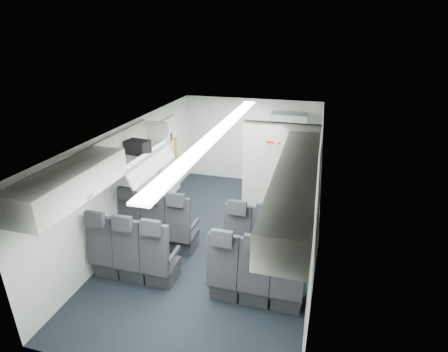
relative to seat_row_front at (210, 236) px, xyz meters
The scene contains 13 objects.
cabin_shell 0.90m from the seat_row_front, 90.00° to the left, with size 3.41×6.01×2.16m.
seat_row_front is the anchor object (origin of this frame).
seat_row_mid 0.90m from the seat_row_front, 90.00° to the right, with size 3.33×0.56×1.24m.
overhead_bin_left_rear 2.50m from the seat_row_front, 133.68° to the right, with size 0.53×1.80×0.40m.
overhead_bin_left_front_open 1.98m from the seat_row_front, 168.87° to the left, with size 0.64×1.70×0.72m.
overhead_bin_right_rear 2.50m from the seat_row_front, 46.32° to the right, with size 0.53×1.80×0.40m.
overhead_bin_right_front 2.04m from the seat_row_front, 11.46° to the left, with size 0.53×1.70×0.40m.
bulkhead_partition 1.79m from the seat_row_front, 53.69° to the left, with size 1.40×0.15×2.13m.
galley_unit 3.43m from the seat_row_front, 73.72° to the left, with size 0.85×0.52×1.90m.
boarding_door 2.71m from the seat_row_front, 128.16° to the left, with size 0.12×1.27×1.86m.
flight_attendant 2.20m from the seat_row_front, 81.00° to the left, with size 0.67×0.44×1.84m, color black.
carry_on_bag 2.00m from the seat_row_front, 167.63° to the left, with size 0.39×0.27×0.23m, color black.
papers 2.24m from the seat_row_front, 75.74° to the left, with size 0.22×0.02×0.16m, color white.
Camera 1 is at (1.60, -5.44, 3.68)m, focal length 28.00 mm.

